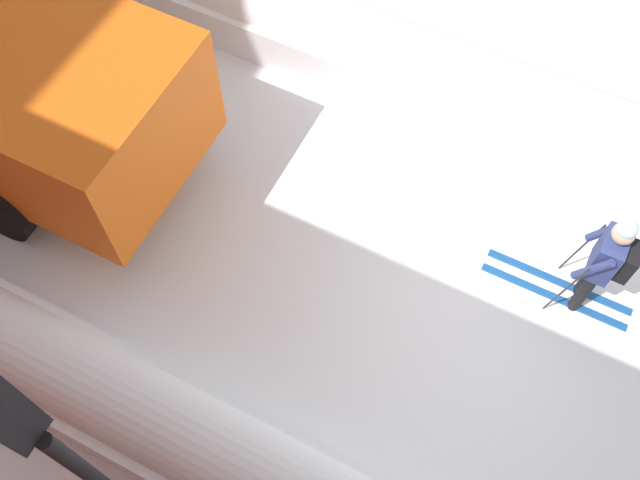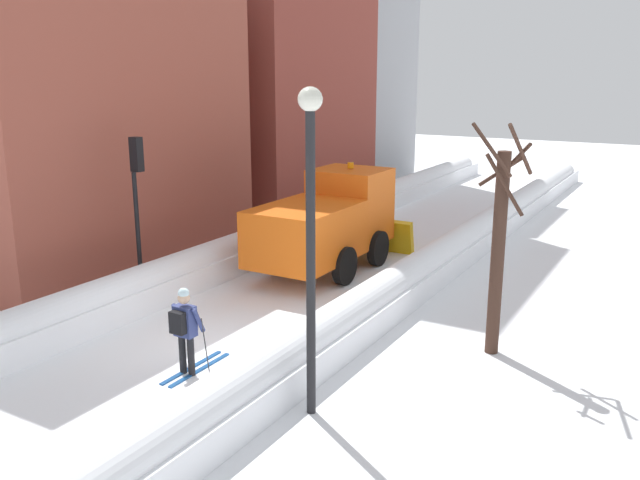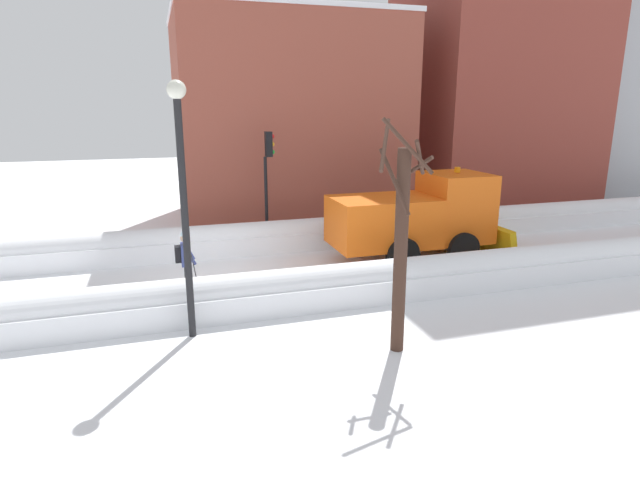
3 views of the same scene
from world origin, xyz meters
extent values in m
cube|color=orange|center=(-0.36, 5.36, 1.40)|extent=(2.30, 3.40, 1.60)
cylinder|color=black|center=(0.79, 5.56, 0.55)|extent=(0.25, 1.10, 1.10)
cylinder|color=black|center=(0.68, -1.10, 0.41)|extent=(0.14, 0.14, 0.82)
cylinder|color=black|center=(0.90, -1.10, 0.41)|extent=(0.14, 0.14, 0.82)
cube|color=navy|center=(0.79, -1.10, 1.13)|extent=(0.42, 0.26, 0.62)
cube|color=black|center=(0.79, -1.31, 1.16)|extent=(0.32, 0.16, 0.44)
sphere|color=tan|center=(0.79, -1.10, 1.60)|extent=(0.24, 0.24, 0.24)
sphere|color=silver|center=(0.79, -1.10, 1.70)|extent=(0.22, 0.22, 0.22)
cylinder|color=navy|center=(0.53, -1.00, 1.16)|extent=(0.09, 0.33, 0.56)
cylinder|color=navy|center=(1.05, -1.00, 1.16)|extent=(0.09, 0.33, 0.56)
cube|color=#194C8C|center=(0.68, -0.85, 0.01)|extent=(0.09, 1.80, 0.03)
cube|color=#194C8C|center=(0.90, -0.85, 0.01)|extent=(0.09, 1.80, 0.03)
cylinder|color=#262628|center=(0.49, -0.88, 0.60)|extent=(0.02, 0.19, 1.19)
cylinder|color=#262628|center=(1.09, -0.88, 0.60)|extent=(0.02, 0.19, 1.19)
camera|label=1|loc=(-3.82, -0.01, 8.09)|focal=41.42mm
camera|label=2|loc=(9.21, -10.34, 5.88)|focal=37.31mm
camera|label=3|loc=(15.07, -1.66, 5.14)|focal=29.06mm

